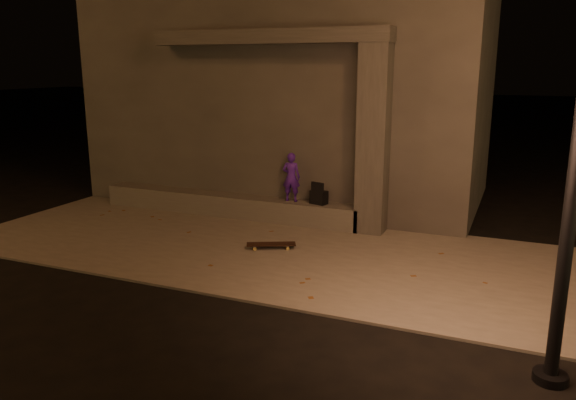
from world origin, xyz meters
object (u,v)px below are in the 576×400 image
at_px(column, 374,140).
at_px(backpack, 319,196).
at_px(skateboard, 271,245).
at_px(skateboarder, 291,177).

height_order(column, backpack, column).
bearing_deg(column, backpack, -180.00).
xyz_separation_m(backpack, skateboard, (-0.26, -1.77, -0.53)).
height_order(column, skateboard, column).
xyz_separation_m(skateboarder, skateboard, (0.35, -1.77, -0.88)).
bearing_deg(column, skateboard, -127.41).
height_order(backpack, skateboard, backpack).
xyz_separation_m(column, skateboarder, (-1.70, 0.00, -0.84)).
distance_m(column, skateboarder, 1.90).
distance_m(skateboarder, skateboard, 2.00).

